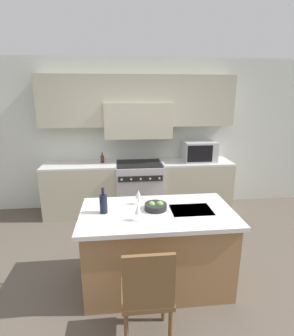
{
  "coord_description": "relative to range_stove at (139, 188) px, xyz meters",
  "views": [
    {
      "loc": [
        -0.32,
        -2.57,
        2.09
      ],
      "look_at": [
        0.03,
        0.77,
        1.14
      ],
      "focal_mm": 28.0,
      "sensor_mm": 36.0,
      "label": 1
    }
  ],
  "objects": [
    {
      "name": "ground_plane",
      "position": [
        0.0,
        -1.88,
        -0.46
      ],
      "size": [
        10.0,
        10.0,
        0.0
      ],
      "primitive_type": "plane",
      "color": "brown"
    },
    {
      "name": "wine_glass_near",
      "position": [
        -0.16,
        -2.1,
        0.55
      ],
      "size": [
        0.07,
        0.07,
        0.17
      ],
      "color": "white",
      "rests_on": "kitchen_island"
    },
    {
      "name": "oil_bottle_on_counter",
      "position": [
        -0.64,
        0.07,
        0.54
      ],
      "size": [
        0.06,
        0.06,
        0.18
      ],
      "color": "#422314",
      "rests_on": "back_counter"
    },
    {
      "name": "kitchen_island",
      "position": [
        0.06,
        -1.92,
        -0.01
      ],
      "size": [
        1.64,
        0.9,
        0.89
      ],
      "color": "olive",
      "rests_on": "ground_plane"
    },
    {
      "name": "back_cabinetry",
      "position": [
        0.0,
        0.27,
        1.13
      ],
      "size": [
        10.0,
        0.46,
        2.7
      ],
      "color": "silver",
      "rests_on": "ground_plane"
    },
    {
      "name": "back_counter",
      "position": [
        0.0,
        0.02,
        0.0
      ],
      "size": [
        3.32,
        0.62,
        0.93
      ],
      "color": "#B2AD93",
      "rests_on": "ground_plane"
    },
    {
      "name": "microwave",
      "position": [
        1.09,
        0.02,
        0.64
      ],
      "size": [
        0.57,
        0.39,
        0.35
      ],
      "color": "#B7B7BC",
      "rests_on": "back_counter"
    },
    {
      "name": "fruit_bowl",
      "position": [
        0.04,
        -1.87,
        0.47
      ],
      "size": [
        0.24,
        0.24,
        0.09
      ],
      "color": "black",
      "rests_on": "kitchen_island"
    },
    {
      "name": "wine_glass_far",
      "position": [
        -0.13,
        -1.71,
        0.55
      ],
      "size": [
        0.07,
        0.07,
        0.17
      ],
      "color": "white",
      "rests_on": "kitchen_island"
    },
    {
      "name": "wine_bottle",
      "position": [
        -0.51,
        -1.89,
        0.54
      ],
      "size": [
        0.08,
        0.08,
        0.28
      ],
      "color": "black",
      "rests_on": "kitchen_island"
    },
    {
      "name": "range_stove",
      "position": [
        0.0,
        0.0,
        0.0
      ],
      "size": [
        0.81,
        0.7,
        0.92
      ],
      "color": "#B7B7BC",
      "rests_on": "ground_plane"
    },
    {
      "name": "island_chair",
      "position": [
        -0.13,
        -2.7,
        0.09
      ],
      "size": [
        0.42,
        0.4,
        0.97
      ],
      "color": "brown",
      "rests_on": "ground_plane"
    }
  ]
}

